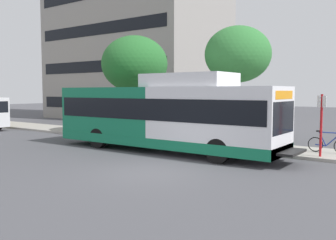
# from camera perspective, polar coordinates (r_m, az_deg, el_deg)

# --- Properties ---
(ground_plane) EXTENTS (120.00, 120.00, 0.00)m
(ground_plane) POSITION_cam_1_polar(r_m,az_deg,el_deg) (19.19, -21.49, -4.42)
(ground_plane) COLOR #4C4C51
(sidewalk_curb) EXTENTS (3.00, 56.00, 0.14)m
(sidewalk_curb) POSITION_cam_1_polar(r_m,az_deg,el_deg) (22.33, -3.27, -2.72)
(sidewalk_curb) COLOR #A8A399
(sidewalk_curb) RESTS_ON ground
(transit_bus) EXTENTS (2.58, 12.25, 3.65)m
(transit_bus) POSITION_cam_1_polar(r_m,az_deg,el_deg) (17.48, -0.64, 0.67)
(transit_bus) COLOR white
(transit_bus) RESTS_ON ground
(bus_stop_sign_pole) EXTENTS (0.10, 0.36, 2.60)m
(bus_stop_sign_pole) POSITION_cam_1_polar(r_m,az_deg,el_deg) (16.59, 22.55, -0.06)
(bus_stop_sign_pole) COLOR red
(bus_stop_sign_pole) RESTS_ON sidewalk_curb
(bicycle_parked) EXTENTS (0.52, 1.76, 1.02)m
(bicycle_parked) POSITION_cam_1_polar(r_m,az_deg,el_deg) (17.82, 23.51, -3.32)
(bicycle_parked) COLOR black
(bicycle_parked) RESTS_ON sidewalk_curb
(street_tree_near_stop) EXTENTS (3.45, 3.45, 6.10)m
(street_tree_near_stop) POSITION_cam_1_polar(r_m,az_deg,el_deg) (19.86, 10.70, 9.86)
(street_tree_near_stop) COLOR #4C3823
(street_tree_near_stop) RESTS_ON sidewalk_curb
(street_tree_mid_block) EXTENTS (4.26, 4.26, 6.28)m
(street_tree_mid_block) POSITION_cam_1_polar(r_m,az_deg,el_deg) (24.20, -5.17, 8.58)
(street_tree_mid_block) COLOR #4C3823
(street_tree_mid_block) RESTS_ON sidewalk_curb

